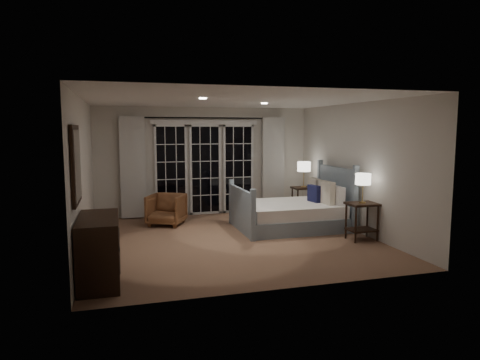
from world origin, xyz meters
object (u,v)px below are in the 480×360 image
object	(u,v)px
nightstand_left	(362,215)
lamp_right	(304,167)
armchair	(166,210)
dresser	(99,249)
bed	(293,213)
lamp_left	(363,180)
nightstand_right	(303,196)

from	to	relation	value
nightstand_left	lamp_right	bearing A→B (deg)	91.67
armchair	dresser	bearing A→B (deg)	-85.06
armchair	nightstand_left	bearing A→B (deg)	-7.80
bed	lamp_left	xyz separation A→B (m)	(0.82, -1.21, 0.79)
bed	nightstand_left	world-z (taller)	bed
nightstand_right	lamp_right	size ratio (longest dim) A/B	1.12
nightstand_left	nightstand_right	size ratio (longest dim) A/B	1.04
armchair	lamp_right	bearing A→B (deg)	29.52
armchair	dresser	world-z (taller)	dresser
nightstand_right	dresser	world-z (taller)	dresser
nightstand_left	nightstand_right	xyz separation A→B (m)	(-0.07, 2.38, -0.02)
nightstand_right	armchair	world-z (taller)	nightstand_right
bed	lamp_left	distance (m)	1.66
nightstand_left	lamp_right	world-z (taller)	lamp_right
nightstand_left	nightstand_right	bearing A→B (deg)	91.67
nightstand_left	dresser	world-z (taller)	dresser
bed	nightstand_left	bearing A→B (deg)	-55.94
nightstand_right	lamp_left	bearing A→B (deg)	-88.33
dresser	nightstand_left	bearing A→B (deg)	11.76
lamp_right	nightstand_right	bearing A→B (deg)	-90.00
nightstand_right	armchair	distance (m)	3.20
nightstand_right	dresser	xyz separation A→B (m)	(-4.40, -3.31, -0.00)
lamp_left	lamp_right	world-z (taller)	lamp_right
lamp_left	dresser	distance (m)	4.62
lamp_right	dresser	distance (m)	5.55
bed	dresser	xyz separation A→B (m)	(-3.65, -2.15, 0.12)
nightstand_right	nightstand_left	bearing A→B (deg)	-88.33
lamp_right	dresser	size ratio (longest dim) A/B	0.48
nightstand_left	dresser	distance (m)	4.57
lamp_left	nightstand_left	bearing A→B (deg)	180.00
lamp_right	lamp_left	bearing A→B (deg)	-88.33
nightstand_right	armchair	xyz separation A→B (m)	(-3.19, -0.19, -0.11)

